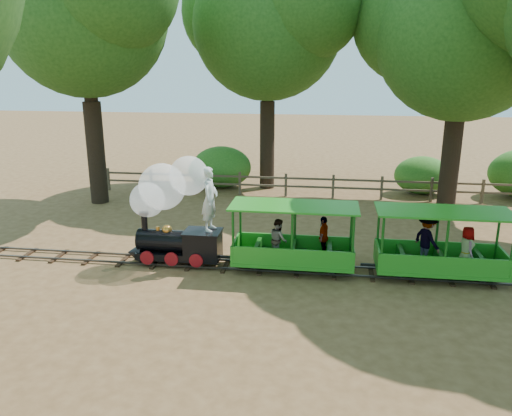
# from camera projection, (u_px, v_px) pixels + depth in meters

# --- Properties ---
(ground) EXTENTS (90.00, 90.00, 0.00)m
(ground) POSITION_uv_depth(u_px,v_px,m) (297.00, 271.00, 13.69)
(ground) COLOR olive
(ground) RESTS_ON ground
(track) EXTENTS (22.00, 1.00, 0.10)m
(track) POSITION_uv_depth(u_px,v_px,m) (297.00, 268.00, 13.67)
(track) COLOR #3F3D3A
(track) RESTS_ON ground
(locomotive) EXTENTS (2.74, 1.29, 3.15)m
(locomotive) POSITION_uv_depth(u_px,v_px,m) (172.00, 203.00, 13.76)
(locomotive) COLOR black
(locomotive) RESTS_ON ground
(carriage_front) EXTENTS (3.40, 1.39, 1.76)m
(carriage_front) POSITION_uv_depth(u_px,v_px,m) (295.00, 244.00, 13.51)
(carriage_front) COLOR #278F1F
(carriage_front) RESTS_ON track
(carriage_rear) EXTENTS (3.40, 1.39, 1.76)m
(carriage_rear) POSITION_uv_depth(u_px,v_px,m) (439.00, 249.00, 12.99)
(carriage_rear) COLOR #278F1F
(carriage_rear) RESTS_ON track
(oak_nw) EXTENTS (7.86, 6.91, 10.47)m
(oak_nw) POSITION_uv_depth(u_px,v_px,m) (83.00, 3.00, 18.54)
(oak_nw) COLOR #2D2116
(oak_nw) RESTS_ON ground
(oak_nc) EXTENTS (7.95, 7.00, 10.26)m
(oak_nc) POSITION_uv_depth(u_px,v_px,m) (267.00, 17.00, 21.05)
(oak_nc) COLOR #2D2116
(oak_nc) RESTS_ON ground
(oak_ne) EXTENTS (8.11, 7.14, 9.83)m
(oak_ne) POSITION_uv_depth(u_px,v_px,m) (464.00, 23.00, 18.26)
(oak_ne) COLOR #2D2116
(oak_ne) RESTS_ON ground
(fence) EXTENTS (18.10, 0.10, 1.00)m
(fence) POSITION_uv_depth(u_px,v_px,m) (309.00, 184.00, 21.14)
(fence) COLOR brown
(fence) RESTS_ON ground
(shrub_west) EXTENTS (2.18, 1.67, 1.51)m
(shrub_west) POSITION_uv_depth(u_px,v_px,m) (212.00, 171.00, 22.95)
(shrub_west) COLOR #2D6B1E
(shrub_west) RESTS_ON ground
(shrub_mid_w) EXTENTS (2.72, 2.09, 1.88)m
(shrub_mid_w) POSITION_uv_depth(u_px,v_px,m) (222.00, 167.00, 22.84)
(shrub_mid_w) COLOR #2D6B1E
(shrub_mid_w) RESTS_ON ground
(shrub_mid_e) EXTENTS (2.38, 1.83, 1.65)m
(shrub_mid_e) POSITION_uv_depth(u_px,v_px,m) (422.00, 175.00, 21.65)
(shrub_mid_e) COLOR #2D6B1E
(shrub_mid_e) RESTS_ON ground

